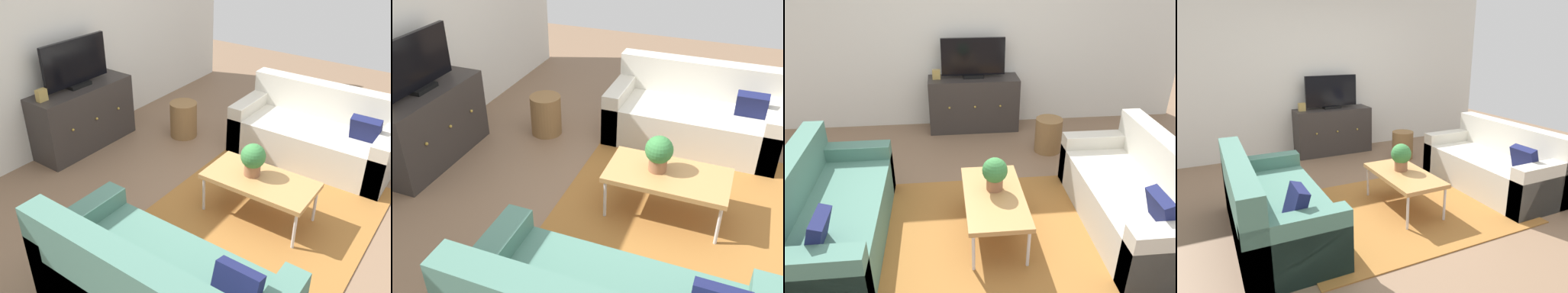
# 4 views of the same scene
# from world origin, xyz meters

# --- Properties ---
(ground_plane) EXTENTS (10.00, 10.00, 0.00)m
(ground_plane) POSITION_xyz_m (0.00, 0.00, 0.00)
(ground_plane) COLOR #84664C
(area_rug) EXTENTS (2.50, 1.90, 0.01)m
(area_rug) POSITION_xyz_m (0.00, -0.15, 0.01)
(area_rug) COLOR #9E662D
(area_rug) RESTS_ON ground_plane
(couch_right_side) EXTENTS (0.84, 1.78, 0.82)m
(couch_right_side) POSITION_xyz_m (1.43, -0.10, 0.28)
(couch_right_side) COLOR beige
(couch_right_side) RESTS_ON ground_plane
(coffee_table) EXTENTS (0.53, 1.01, 0.42)m
(coffee_table) POSITION_xyz_m (0.06, -0.11, 0.39)
(coffee_table) COLOR #B7844C
(coffee_table) RESTS_ON ground_plane
(potted_plant) EXTENTS (0.23, 0.23, 0.31)m
(potted_plant) POSITION_xyz_m (0.07, -0.02, 0.59)
(potted_plant) COLOR #936042
(potted_plant) RESTS_ON coffee_table
(tv_console) EXTENTS (1.26, 0.47, 0.76)m
(tv_console) POSITION_xyz_m (0.08, 2.27, 0.38)
(tv_console) COLOR #332D2B
(tv_console) RESTS_ON ground_plane
(flat_screen_tv) EXTENTS (0.88, 0.16, 0.55)m
(flat_screen_tv) POSITION_xyz_m (0.08, 2.29, 1.03)
(flat_screen_tv) COLOR black
(flat_screen_tv) RESTS_ON tv_console
(wicker_basket) EXTENTS (0.34, 0.34, 0.45)m
(wicker_basket) POSITION_xyz_m (0.97, 1.46, 0.22)
(wicker_basket) COLOR olive
(wicker_basket) RESTS_ON ground_plane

